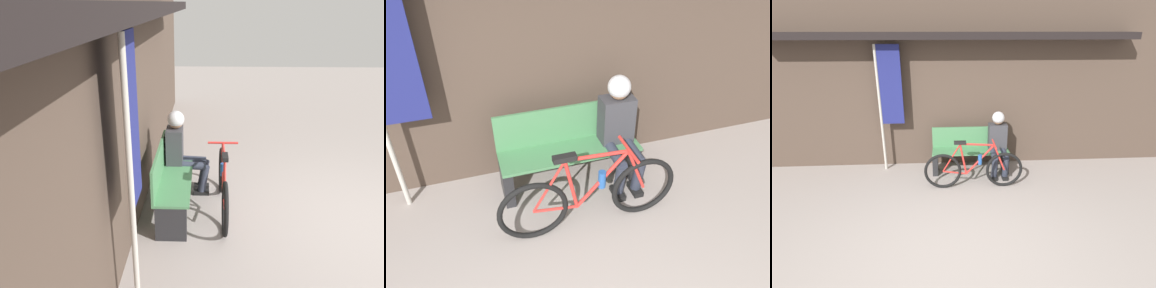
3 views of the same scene
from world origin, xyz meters
TOP-DOWN VIEW (x-y plane):
  - storefront_wall at (0.00, 2.73)m, footprint 12.00×0.56m
  - park_bench_near at (0.37, 2.30)m, footprint 1.45×0.42m
  - bicycle at (0.38, 1.64)m, footprint 1.71×0.40m
  - person_seated at (0.89, 2.20)m, footprint 0.34×0.60m

SIDE VIEW (x-z plane):
  - bicycle at x=0.38m, z-range -0.08..0.79m
  - park_bench_near at x=0.37m, z-range -0.04..0.81m
  - person_seated at x=0.89m, z-range 0.09..1.28m
  - storefront_wall at x=0.00m, z-range 0.06..3.26m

